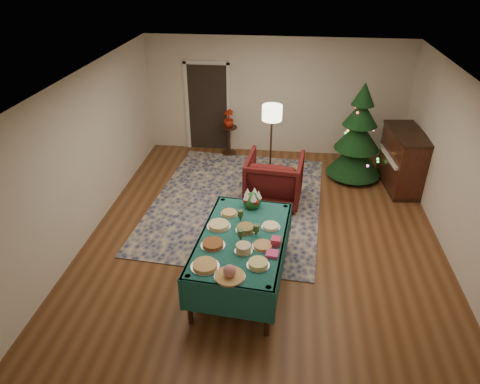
# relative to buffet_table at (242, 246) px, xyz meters

# --- Properties ---
(room_shell) EXTENTS (7.00, 7.00, 7.00)m
(room_shell) POSITION_rel_buffet_table_xyz_m (0.24, 1.29, 0.70)
(room_shell) COLOR #593319
(room_shell) RESTS_ON ground
(doorway) EXTENTS (1.08, 0.04, 2.16)m
(doorway) POSITION_rel_buffet_table_xyz_m (-1.36, 4.77, 0.44)
(doorway) COLOR black
(doorway) RESTS_ON ground
(rug) EXTENTS (3.50, 4.43, 0.02)m
(rug) POSITION_rel_buffet_table_xyz_m (-0.36, 2.27, -0.64)
(rug) COLOR #141F4C
(rug) RESTS_ON ground
(buffet_table) EXTENTS (1.40, 2.19, 0.81)m
(buffet_table) POSITION_rel_buffet_table_xyz_m (0.00, 0.00, 0.00)
(buffet_table) COLOR black
(buffet_table) RESTS_ON ground
(platter_0) EXTENTS (0.37, 0.37, 0.05)m
(platter_0) POSITION_rel_buffet_table_xyz_m (-0.40, -0.70, 0.19)
(platter_0) COLOR silver
(platter_0) RESTS_ON buffet_table
(platter_1) EXTENTS (0.39, 0.39, 0.18)m
(platter_1) POSITION_rel_buffet_table_xyz_m (-0.06, -0.86, 0.23)
(platter_1) COLOR silver
(platter_1) RESTS_ON buffet_table
(platter_2) EXTENTS (0.30, 0.30, 0.07)m
(platter_2) POSITION_rel_buffet_table_xyz_m (0.27, -0.60, 0.19)
(platter_2) COLOR silver
(platter_2) RESTS_ON buffet_table
(platter_3) EXTENTS (0.34, 0.34, 0.06)m
(platter_3) POSITION_rel_buffet_table_xyz_m (-0.38, -0.25, 0.19)
(platter_3) COLOR silver
(platter_3) RESTS_ON buffet_table
(platter_4) EXTENTS (0.24, 0.24, 0.11)m
(platter_4) POSITION_rel_buffet_table_xyz_m (0.05, -0.33, 0.21)
(platter_4) COLOR silver
(platter_4) RESTS_ON buffet_table
(platter_5) EXTENTS (0.30, 0.30, 0.05)m
(platter_5) POSITION_rel_buffet_table_xyz_m (0.30, -0.20, 0.18)
(platter_5) COLOR silver
(platter_5) RESTS_ON buffet_table
(platter_6) EXTENTS (0.35, 0.35, 0.06)m
(platter_6) POSITION_rel_buffet_table_xyz_m (-0.37, 0.21, 0.19)
(platter_6) COLOR silver
(platter_6) RESTS_ON buffet_table
(platter_7) EXTENTS (0.29, 0.29, 0.08)m
(platter_7) POSITION_rel_buffet_table_xyz_m (0.03, 0.16, 0.20)
(platter_7) COLOR silver
(platter_7) RESTS_ON buffet_table
(platter_8) EXTENTS (0.28, 0.28, 0.05)m
(platter_8) POSITION_rel_buffet_table_xyz_m (0.39, 0.28, 0.18)
(platter_8) COLOR silver
(platter_8) RESTS_ON buffet_table
(platter_9) EXTENTS (0.26, 0.26, 0.05)m
(platter_9) POSITION_rel_buffet_table_xyz_m (-0.27, 0.56, 0.18)
(platter_9) COLOR silver
(platter_9) RESTS_ON buffet_table
(goblet_0) EXTENTS (0.09, 0.09, 0.19)m
(goblet_0) POSITION_rel_buffet_table_xyz_m (-0.07, 0.39, 0.26)
(goblet_0) COLOR #2D471E
(goblet_0) RESTS_ON buffet_table
(goblet_1) EXTENTS (0.09, 0.09, 0.19)m
(goblet_1) POSITION_rel_buffet_table_xyz_m (0.19, 0.04, 0.26)
(goblet_1) COLOR #2D471E
(goblet_1) RESTS_ON buffet_table
(goblet_2) EXTENTS (0.09, 0.09, 0.19)m
(goblet_2) POSITION_rel_buffet_table_xyz_m (-0.01, -0.10, 0.26)
(goblet_2) COLOR #2D471E
(goblet_2) RESTS_ON buffet_table
(napkin_stack) EXTENTS (0.18, 0.18, 0.04)m
(napkin_stack) POSITION_rel_buffet_table_xyz_m (0.44, -0.36, 0.18)
(napkin_stack) COLOR #DF3E81
(napkin_stack) RESTS_ON buffet_table
(gift_box) EXTENTS (0.14, 0.14, 0.11)m
(gift_box) POSITION_rel_buffet_table_xyz_m (0.48, -0.12, 0.22)
(gift_box) COLOR #D23A5C
(gift_box) RESTS_ON buffet_table
(centerpiece) EXTENTS (0.29, 0.29, 0.34)m
(centerpiece) POSITION_rel_buffet_table_xyz_m (0.06, 0.81, 0.30)
(centerpiece) COLOR #1E4C1E
(centerpiece) RESTS_ON buffet_table
(armchair) EXTENTS (1.13, 1.07, 1.07)m
(armchair) POSITION_rel_buffet_table_xyz_m (0.35, 2.39, -0.12)
(armchair) COLOR #4D1110
(armchair) RESTS_ON ground
(floor_lamp) EXTENTS (0.40, 0.40, 1.66)m
(floor_lamp) POSITION_rel_buffet_table_xyz_m (0.23, 3.27, 0.75)
(floor_lamp) COLOR #A57F3F
(floor_lamp) RESTS_ON ground
(side_table) EXTENTS (0.39, 0.39, 0.70)m
(side_table) POSITION_rel_buffet_table_xyz_m (-0.83, 4.49, -0.31)
(side_table) COLOR black
(side_table) RESTS_ON ground
(potted_plant) EXTENTS (0.23, 0.41, 0.23)m
(potted_plant) POSITION_rel_buffet_table_xyz_m (-0.83, 4.49, 0.16)
(potted_plant) COLOR #A4200B
(potted_plant) RESTS_ON side_table
(christmas_tree) EXTENTS (1.40, 1.40, 2.09)m
(christmas_tree) POSITION_rel_buffet_table_xyz_m (2.01, 3.61, 0.29)
(christmas_tree) COLOR black
(christmas_tree) RESTS_ON ground
(piano) EXTENTS (0.78, 1.45, 1.21)m
(piano) POSITION_rel_buffet_table_xyz_m (2.92, 3.31, -0.06)
(piano) COLOR black
(piano) RESTS_ON ground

